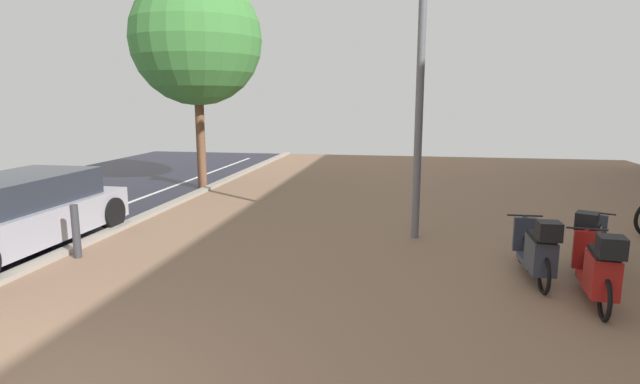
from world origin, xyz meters
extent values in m
torus|color=black|center=(5.64, 4.80, 0.22)|extent=(0.25, 0.46, 0.48)
torus|color=black|center=(6.18, 5.94, 0.22)|extent=(0.25, 0.46, 0.48)
cube|color=#303541|center=(5.91, 5.37, 0.19)|extent=(0.55, 0.76, 0.08)
cube|color=#303541|center=(5.74, 5.00, 0.41)|extent=(0.51, 0.63, 0.44)
cube|color=black|center=(5.74, 5.00, 0.66)|extent=(0.45, 0.57, 0.06)
cylinder|color=#303541|center=(6.17, 5.92, 0.45)|extent=(0.11, 0.14, 0.48)
cube|color=#303541|center=(6.13, 5.85, 0.43)|extent=(0.32, 0.21, 0.48)
cylinder|color=black|center=(6.16, 5.90, 0.69)|extent=(0.48, 0.25, 0.03)
cube|color=black|center=(5.62, 4.75, 0.81)|extent=(0.37, 0.37, 0.24)
torus|color=black|center=(5.39, 3.26, 0.24)|extent=(0.12, 0.53, 0.53)
torus|color=black|center=(5.54, 4.52, 0.24)|extent=(0.12, 0.53, 0.53)
cube|color=#AD1C19|center=(5.47, 3.89, 0.22)|extent=(0.37, 0.74, 0.08)
cube|color=#AD1C19|center=(5.41, 3.48, 0.46)|extent=(0.37, 0.60, 0.48)
cube|color=black|center=(5.41, 3.48, 0.73)|extent=(0.32, 0.54, 0.06)
cylinder|color=#AD1C19|center=(5.54, 4.50, 0.50)|extent=(0.08, 0.13, 0.53)
cube|color=#AD1C19|center=(5.53, 4.43, 0.48)|extent=(0.33, 0.12, 0.53)
cylinder|color=black|center=(5.54, 4.48, 0.77)|extent=(0.52, 0.09, 0.03)
cube|color=black|center=(5.38, 3.21, 0.88)|extent=(0.31, 0.31, 0.24)
torus|color=black|center=(4.91, 3.99, 0.24)|extent=(0.06, 0.52, 0.52)
torus|color=black|center=(4.89, 5.26, 0.24)|extent=(0.06, 0.52, 0.52)
cube|color=#2F3543|center=(4.90, 4.63, 0.21)|extent=(0.29, 0.72, 0.08)
cube|color=#2F3543|center=(4.90, 4.22, 0.44)|extent=(0.31, 0.56, 0.45)
cube|color=black|center=(4.90, 4.22, 0.70)|extent=(0.27, 0.51, 0.06)
cylinder|color=#2F3543|center=(4.89, 5.24, 0.49)|extent=(0.07, 0.12, 0.53)
cube|color=#2F3543|center=(4.89, 5.16, 0.47)|extent=(0.32, 0.08, 0.52)
cylinder|color=black|center=(4.89, 5.21, 0.75)|extent=(0.52, 0.03, 0.03)
cube|color=black|center=(4.91, 3.94, 0.85)|extent=(0.28, 0.28, 0.24)
cube|color=#A3A2AE|center=(-3.37, 4.45, 0.46)|extent=(1.74, 4.21, 0.58)
cube|color=#282D38|center=(-3.37, 4.69, 0.99)|extent=(1.46, 2.56, 0.49)
cylinder|color=black|center=(-4.20, 6.03, 0.31)|extent=(0.20, 0.62, 0.62)
cylinder|color=black|center=(-2.53, 6.03, 0.31)|extent=(0.20, 0.62, 0.62)
cylinder|color=slate|center=(3.28, 6.42, 3.16)|extent=(0.14, 0.14, 6.32)
cylinder|color=brown|center=(-2.70, 10.82, 1.43)|extent=(0.25, 0.25, 2.85)
sphere|color=#41873C|center=(-2.70, 10.82, 4.11)|extent=(3.58, 3.58, 3.58)
cylinder|color=#38383D|center=(-2.05, 4.27, 0.43)|extent=(0.12, 0.12, 0.87)
camera|label=1|loc=(3.10, -2.71, 2.50)|focal=28.35mm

